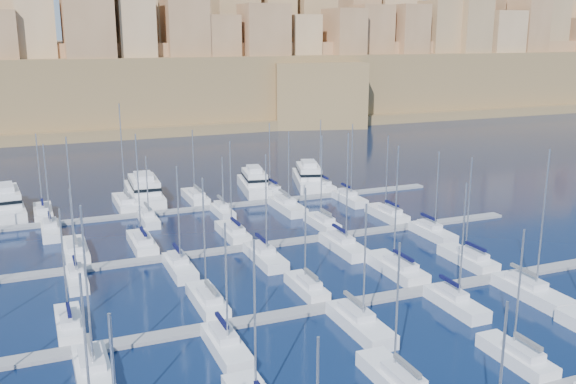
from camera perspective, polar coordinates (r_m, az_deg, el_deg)
name	(u,v)px	position (r m, az deg, el deg)	size (l,w,h in m)	color
ground	(279,273)	(79.56, -0.85, -7.17)	(600.00, 600.00, 0.00)	black
pontoon_mid_near	(320,309)	(69.31, 2.86, -10.31)	(84.00, 2.00, 0.40)	slate
pontoon_mid_far	(252,247)	(88.31, -3.25, -4.88)	(84.00, 2.00, 0.40)	slate
pontoon_far	(209,208)	(108.46, -7.08, -1.39)	(84.00, 2.00, 0.40)	slate
sailboat_3	(398,381)	(55.92, 9.72, -16.20)	(2.78, 9.26, 12.85)	silver
sailboat_4	(517,356)	(62.19, 19.69, -13.60)	(2.46, 8.20, 12.69)	silver
sailboat_13	(69,324)	(68.09, -18.85, -11.06)	(2.47, 8.23, 12.73)	silver
sailboat_14	(208,301)	(70.30, -7.16, -9.56)	(2.68, 8.93, 14.45)	silver
sailboat_15	(307,287)	(73.39, 1.68, -8.43)	(2.37, 7.91, 12.47)	silver
sailboat_16	(396,268)	(79.97, 9.61, -6.67)	(3.14, 10.46, 16.11)	silver
sailboat_17	(468,259)	(85.24, 15.71, -5.72)	(2.81, 9.36, 14.09)	silver
sailboat_19	(93,373)	(58.55, -16.92, -15.14)	(2.87, 9.57, 15.88)	silver
sailboat_20	(226,346)	(60.75, -5.52, -13.47)	(2.63, 8.76, 12.97)	silver
sailboat_21	(360,323)	(65.09, 6.40, -11.52)	(2.94, 9.81, 13.47)	silver
sailboat_22	(455,302)	(71.60, 14.65, -9.48)	(2.57, 8.57, 14.24)	silver
sailboat_23	(531,291)	(76.90, 20.82, -8.26)	(3.07, 10.23, 17.23)	silver
sailboat_25	(76,251)	(89.49, -18.37, -4.96)	(2.98, 9.94, 16.15)	silver
sailboat_26	(142,243)	(90.19, -12.83, -4.44)	(2.87, 9.57, 16.03)	silver
sailboat_27	(233,233)	(92.87, -4.92, -3.61)	(2.79, 9.30, 14.29)	silver
sailboat_28	(322,223)	(97.43, 3.07, -2.74)	(2.54, 8.46, 14.30)	silver
sailboat_29	(387,214)	(103.17, 8.81, -1.94)	(2.82, 9.39, 13.56)	silver
sailboat_31	(77,279)	(79.61, -18.27, -7.34)	(2.22, 7.41, 11.95)	silver
sailboat_32	(180,267)	(80.46, -9.61, -6.56)	(2.65, 8.82, 13.78)	silver
sailboat_33	(265,256)	(83.00, -2.07, -5.71)	(2.89, 9.63, 14.51)	silver
sailboat_34	(344,246)	(87.21, 4.98, -4.76)	(2.98, 9.93, 16.50)	silver
sailboat_35	(432,232)	(95.06, 12.71, -3.50)	(2.61, 8.71, 12.94)	silver
sailboat_37	(43,212)	(110.20, -20.94, -1.69)	(2.79, 9.31, 13.69)	silver
sailboat_38	(126,203)	(111.79, -14.23, -0.95)	(3.21, 10.70, 17.79)	silver
sailboat_39	(195,197)	(113.53, -8.23, -0.46)	(2.93, 9.76, 12.82)	silver
sailboat_40	(271,191)	(117.06, -1.53, 0.12)	(2.58, 8.61, 13.38)	silver
sailboat_41	(321,186)	(120.87, 2.96, 0.55)	(2.54, 8.48, 13.47)	silver
sailboat_43	(51,230)	(99.84, -20.33, -3.20)	(2.60, 8.67, 13.84)	silver
sailboat_44	(148,219)	(101.63, -12.30, -2.36)	(2.29, 7.65, 10.99)	silver
sailboat_45	(223,211)	(104.29, -5.84, -1.70)	(2.25, 7.49, 10.03)	silver
sailboat_46	(287,206)	(106.47, -0.07, -1.27)	(3.08, 10.28, 13.63)	silver
sailboat_47	(349,198)	(112.03, 5.47, -0.57)	(2.65, 8.84, 14.11)	silver
motor_yacht_a	(5,203)	(114.30, -23.85, -0.91)	(6.58, 17.91, 5.25)	silver
motor_yacht_b	(144,191)	(115.69, -12.68, 0.12)	(6.09, 17.83, 5.25)	silver
motor_yacht_c	(254,183)	(118.84, -3.05, 0.81)	(6.38, 14.43, 5.25)	silver
motor_yacht_d	(308,177)	(123.72, 1.82, 1.34)	(9.08, 16.32, 5.25)	silver
fortified_city	(108,76)	(226.39, -15.74, 9.87)	(460.00, 108.95, 59.52)	brown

